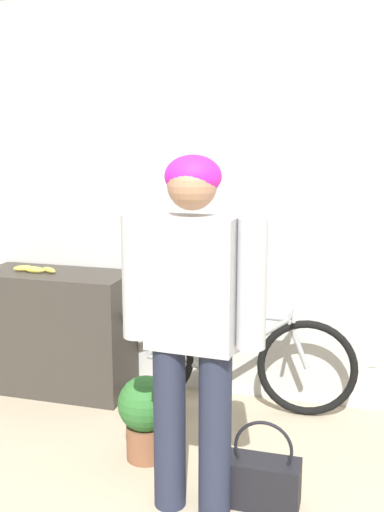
{
  "coord_description": "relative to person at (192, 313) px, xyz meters",
  "views": [
    {
      "loc": [
        0.43,
        -1.32,
        1.71
      ],
      "look_at": [
        -0.26,
        1.11,
        1.21
      ],
      "focal_mm": 42.0,
      "sensor_mm": 36.0,
      "label": 1
    }
  ],
  "objects": [
    {
      "name": "wall_back",
      "position": [
        0.26,
        1.33,
        0.35
      ],
      "size": [
        8.0,
        0.07,
        2.6
      ],
      "color": "silver",
      "rests_on": "ground_plane"
    },
    {
      "name": "side_shelf",
      "position": [
        -1.26,
        1.05,
        -0.54
      ],
      "size": [
        1.0,
        0.45,
        0.82
      ],
      "color": "#38332D",
      "rests_on": "ground_plane"
    },
    {
      "name": "person",
      "position": [
        0.0,
        0.0,
        0.0
      ],
      "size": [
        0.65,
        0.23,
        1.64
      ],
      "rotation": [
        0.0,
        0.0,
        -0.06
      ],
      "color": "#23283D",
      "rests_on": "ground_plane"
    },
    {
      "name": "bicycle",
      "position": [
        -0.09,
        1.08,
        -0.62
      ],
      "size": [
        1.64,
        0.46,
        0.69
      ],
      "rotation": [
        0.0,
        0.0,
        0.07
      ],
      "color": "black",
      "rests_on": "ground_plane"
    },
    {
      "name": "banana",
      "position": [
        -1.38,
        1.02,
        -0.11
      ],
      "size": [
        0.33,
        0.09,
        0.04
      ],
      "color": "#EAD64C",
      "rests_on": "side_shelf"
    },
    {
      "name": "handbag",
      "position": [
        0.31,
        0.11,
        -0.82
      ],
      "size": [
        0.35,
        0.17,
        0.43
      ],
      "color": "black",
      "rests_on": "ground_plane"
    },
    {
      "name": "potted_plant",
      "position": [
        -0.36,
        0.36,
        -0.69
      ],
      "size": [
        0.3,
        0.3,
        0.46
      ],
      "color": "brown",
      "rests_on": "ground_plane"
    }
  ]
}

